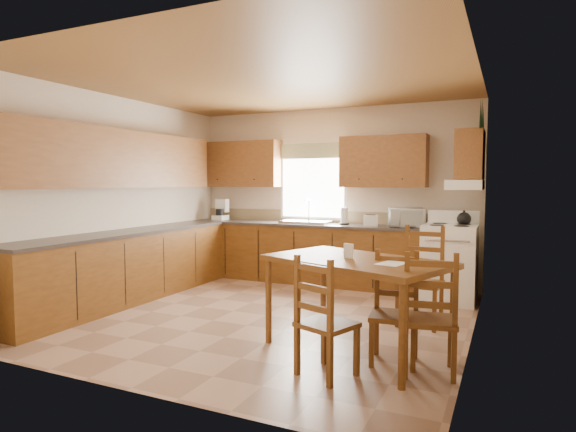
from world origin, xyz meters
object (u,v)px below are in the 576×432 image
at_px(microwave, 406,218).
at_px(chair_far_right, 420,277).
at_px(chair_near_left, 327,316).
at_px(stove, 450,264).
at_px(dining_table, 356,305).
at_px(chair_near_right, 429,312).
at_px(chair_far_left, 395,309).

xyz_separation_m(microwave, chair_far_right, (0.47, -1.59, -0.52)).
height_order(microwave, chair_near_left, microwave).
height_order(stove, dining_table, stove).
relative_size(dining_table, chair_near_right, 1.60).
bearing_deg(chair_near_left, microwave, -68.90).
bearing_deg(chair_far_left, chair_near_left, -138.14).
distance_m(stove, chair_near_right, 2.55).
distance_m(dining_table, chair_near_left, 0.63).
distance_m(dining_table, chair_near_right, 0.73).
distance_m(stove, chair_far_right, 1.25).
relative_size(chair_near_left, chair_far_left, 1.02).
bearing_deg(chair_near_left, stove, -81.05).
distance_m(stove, chair_near_left, 3.01).
height_order(chair_near_left, chair_far_right, chair_far_right).
relative_size(stove, chair_far_left, 1.04).
relative_size(chair_near_left, chair_near_right, 0.96).
height_order(chair_far_left, chair_far_right, chair_far_right).
xyz_separation_m(chair_near_left, chair_far_left, (0.43, 0.49, -0.01)).
xyz_separation_m(chair_near_left, chair_near_right, (0.74, 0.40, 0.02)).
bearing_deg(chair_far_right, stove, 85.67).
xyz_separation_m(dining_table, chair_far_left, (0.38, -0.13, 0.04)).
height_order(stove, chair_near_left, stove).
distance_m(chair_near_left, chair_far_right, 1.76).
bearing_deg(chair_far_right, chair_far_left, -87.17).
bearing_deg(chair_near_right, chair_far_left, -28.29).
relative_size(stove, chair_near_right, 0.98).
bearing_deg(chair_far_right, chair_near_left, -101.21).
bearing_deg(chair_near_left, chair_far_right, -83.91).
distance_m(dining_table, chair_far_right, 1.16).
height_order(dining_table, chair_far_right, chair_far_right).
distance_m(chair_far_left, chair_far_right, 1.21).
distance_m(microwave, dining_table, 2.75).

